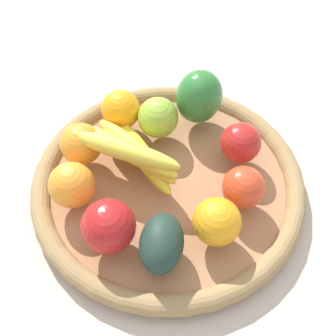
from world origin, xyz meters
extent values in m
plane|color=#C1B3A3|center=(0.00, 0.00, 0.00)|extent=(2.40, 2.40, 0.00)
cylinder|color=#A5734C|center=(0.00, 0.00, 0.01)|extent=(0.43, 0.43, 0.02)
torus|color=#9A7A4C|center=(0.00, 0.00, 0.02)|extent=(0.45, 0.45, 0.03)
ellipsoid|color=yellow|center=(-0.05, 0.01, 0.05)|extent=(0.17, 0.12, 0.03)
ellipsoid|color=yellow|center=(-0.06, 0.00, 0.07)|extent=(0.19, 0.08, 0.03)
ellipsoid|color=yellow|center=(-0.06, -0.02, 0.08)|extent=(0.19, 0.05, 0.03)
ellipsoid|color=yellow|center=(-0.06, -0.03, 0.10)|extent=(0.19, 0.06, 0.03)
sphere|color=red|center=(0.08, 0.09, 0.07)|extent=(0.07, 0.07, 0.07)
sphere|color=orange|center=(-0.11, -0.11, 0.07)|extent=(0.10, 0.10, 0.07)
ellipsoid|color=#2F7533|center=(-0.02, 0.14, 0.09)|extent=(0.10, 0.10, 0.10)
sphere|color=red|center=(-0.02, -0.14, 0.08)|extent=(0.11, 0.11, 0.08)
sphere|color=#8EB537|center=(-0.06, 0.08, 0.07)|extent=(0.10, 0.10, 0.07)
ellipsoid|color=#1D3329|center=(0.06, -0.13, 0.07)|extent=(0.09, 0.11, 0.06)
sphere|color=orange|center=(-0.13, 0.06, 0.07)|extent=(0.08, 0.08, 0.07)
sphere|color=red|center=(0.12, 0.01, 0.07)|extent=(0.07, 0.07, 0.07)
sphere|color=orange|center=(-0.14, -0.03, 0.07)|extent=(0.08, 0.08, 0.07)
sphere|color=orange|center=(0.11, -0.06, 0.07)|extent=(0.08, 0.08, 0.07)
camera|label=1|loc=(0.20, -0.36, 0.59)|focal=45.24mm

